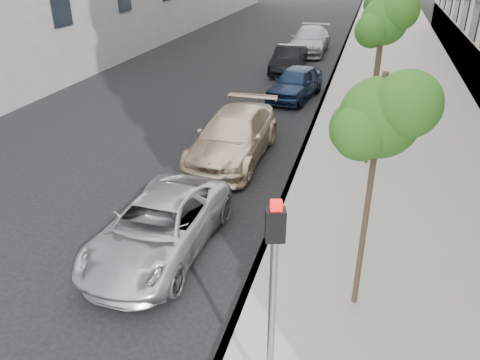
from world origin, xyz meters
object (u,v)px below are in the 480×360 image
at_px(sedan_blue, 296,83).
at_px(sedan_rear, 310,40).
at_px(sedan_black, 289,59).
at_px(suv, 234,136).
at_px(tree_near, 381,118).
at_px(tree_mid, 385,22).
at_px(minivan, 159,227).
at_px(signal_pole, 273,286).

xyz_separation_m(sedan_blue, sedan_rear, (-0.77, 9.99, 0.09)).
bearing_deg(sedan_black, suv, -87.71).
relative_size(tree_near, suv, 0.87).
xyz_separation_m(tree_mid, suv, (-4.13, -0.42, -3.55)).
relative_size(tree_near, minivan, 0.98).
distance_m(tree_mid, signal_pole, 9.28).
bearing_deg(suv, minivan, -90.79).
xyz_separation_m(minivan, suv, (0.14, 5.36, 0.11)).
xyz_separation_m(tree_mid, signal_pole, (-1.12, -8.97, -2.08)).
height_order(tree_mid, minivan, tree_mid).
relative_size(tree_near, sedan_blue, 1.09).
bearing_deg(tree_mid, sedan_blue, 116.58).
distance_m(signal_pole, minivan, 4.75).
distance_m(tree_mid, sedan_blue, 8.26).
height_order(minivan, sedan_blue, sedan_blue).
relative_size(tree_mid, sedan_black, 1.21).
bearing_deg(sedan_black, tree_mid, -67.79).
height_order(tree_mid, signal_pole, tree_mid).
bearing_deg(sedan_blue, sedan_black, 113.44).
height_order(tree_near, signal_pole, tree_near).
height_order(tree_mid, sedan_rear, tree_mid).
height_order(signal_pole, suv, signal_pole).
xyz_separation_m(signal_pole, sedan_blue, (-2.20, 15.62, -1.51)).
xyz_separation_m(suv, sedan_black, (-0.33, 11.73, -0.06)).
xyz_separation_m(sedan_blue, sedan_black, (-1.13, 4.66, -0.01)).
height_order(sedan_blue, sedan_black, sedan_blue).
distance_m(tree_near, sedan_black, 18.61).
xyz_separation_m(tree_near, sedan_blue, (-3.33, 13.15, -3.05)).
distance_m(tree_mid, minivan, 8.07).
bearing_deg(suv, sedan_rear, 90.54).
relative_size(signal_pole, suv, 0.65).
relative_size(tree_mid, sedan_rear, 0.92).
distance_m(sedan_blue, sedan_black, 4.80).
distance_m(sedan_black, sedan_rear, 5.34).
bearing_deg(tree_near, suv, 124.20).
bearing_deg(sedan_blue, tree_mid, -53.66).
distance_m(tree_near, sedan_rear, 23.69).
height_order(suv, sedan_blue, suv).
relative_size(tree_mid, signal_pole, 1.50).
bearing_deg(suv, tree_near, -55.14).
relative_size(tree_near, sedan_black, 1.08).
xyz_separation_m(signal_pole, minivan, (-3.14, 3.19, -1.58)).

